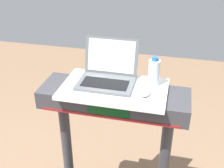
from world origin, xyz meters
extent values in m
cylinder|color=#38383D|center=(-0.34, 0.70, 0.60)|extent=(0.07, 0.07, 0.91)
cube|color=#38383D|center=(0.00, 0.70, 1.11)|extent=(0.90, 0.28, 0.11)
cube|color=#0C3F19|center=(0.00, 0.56, 1.11)|extent=(0.24, 0.01, 0.06)
cube|color=maroon|center=(0.00, 0.56, 1.07)|extent=(0.81, 0.00, 0.02)
cube|color=white|center=(0.00, 0.70, 1.18)|extent=(0.63, 0.38, 0.02)
cube|color=#515459|center=(-0.06, 0.72, 1.20)|extent=(0.34, 0.23, 0.02)
cube|color=black|center=(-0.06, 0.70, 1.21)|extent=(0.28, 0.13, 0.00)
cube|color=#515459|center=(-0.06, 0.86, 1.32)|extent=(0.34, 0.07, 0.22)
cube|color=#B2E0B7|center=(-0.06, 0.86, 1.32)|extent=(0.30, 0.05, 0.19)
ellipsoid|color=#B2B2B7|center=(0.19, 0.66, 1.21)|extent=(0.08, 0.11, 0.03)
cylinder|color=silver|center=(0.22, 0.79, 1.27)|extent=(0.07, 0.07, 0.16)
cylinder|color=#2659A5|center=(0.22, 0.79, 1.36)|extent=(0.04, 0.04, 0.02)
camera|label=1|loc=(0.33, -0.74, 2.04)|focal=46.25mm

